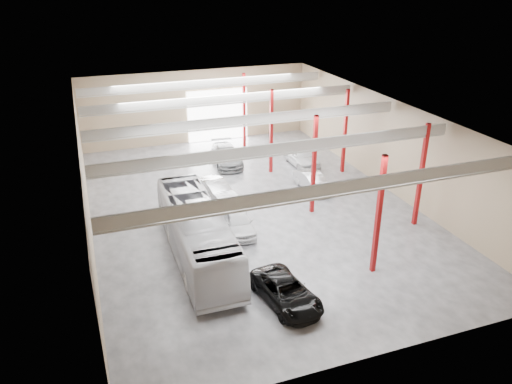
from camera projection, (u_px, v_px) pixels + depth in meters
depot_shell at (251, 139)px, 34.22m from camera, size 22.12×32.12×7.06m
coach_bus at (197, 232)px, 29.09m from camera, size 2.96×11.90×3.30m
black_sedan at (286, 292)px, 25.42m from camera, size 2.83×5.03×1.33m
car_row_a at (238, 221)px, 32.32m from camera, size 2.12×4.48×1.48m
car_row_b at (216, 190)px, 36.78m from camera, size 2.50×4.69×1.47m
car_row_c at (227, 155)px, 43.46m from camera, size 2.74×5.62×1.57m
car_right_near at (313, 182)px, 38.43m from camera, size 1.79×4.22×1.35m
car_right_far at (301, 156)px, 43.26m from camera, size 1.94×4.81×1.64m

